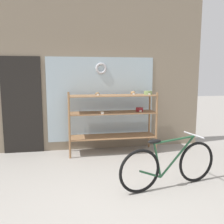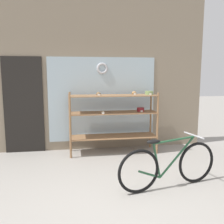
# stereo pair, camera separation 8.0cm
# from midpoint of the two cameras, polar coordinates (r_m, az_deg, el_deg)

# --- Properties ---
(ground_plane) EXTENTS (30.00, 30.00, 0.00)m
(ground_plane) POSITION_cam_midpoint_polar(r_m,az_deg,el_deg) (3.46, 0.81, -21.34)
(ground_plane) COLOR gray
(storefront_facade) EXTENTS (5.18, 0.13, 3.76)m
(storefront_facade) POSITION_cam_midpoint_polar(r_m,az_deg,el_deg) (5.70, -4.32, 9.63)
(storefront_facade) COLOR gray
(storefront_facade) RESTS_ON ground_plane
(display_case) EXTENTS (1.90, 0.53, 1.36)m
(display_case) POSITION_cam_midpoint_polar(r_m,az_deg,el_deg) (5.44, 1.21, -0.65)
(display_case) COLOR #8E6642
(display_case) RESTS_ON ground_plane
(bicycle) EXTENTS (1.66, 0.51, 0.80)m
(bicycle) POSITION_cam_midpoint_polar(r_m,az_deg,el_deg) (3.98, 13.39, -11.73)
(bicycle) COLOR black
(bicycle) RESTS_ON ground_plane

